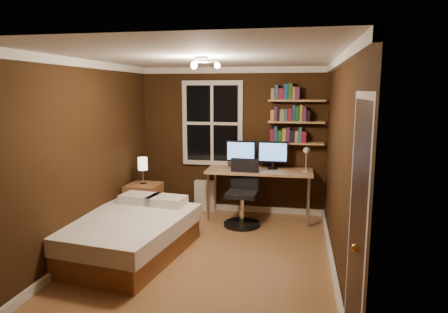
% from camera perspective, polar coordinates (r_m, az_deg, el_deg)
% --- Properties ---
extents(floor, '(4.20, 4.20, 0.00)m').
position_cam_1_polar(floor, '(5.27, -2.68, -14.27)').
color(floor, brown).
rests_on(floor, ground).
extents(wall_back, '(3.20, 0.04, 2.50)m').
position_cam_1_polar(wall_back, '(6.93, 1.23, 2.27)').
color(wall_back, black).
rests_on(wall_back, ground).
extents(wall_left, '(0.04, 4.20, 2.50)m').
position_cam_1_polar(wall_left, '(5.49, -19.26, -0.17)').
color(wall_left, black).
rests_on(wall_left, ground).
extents(wall_right, '(0.04, 4.20, 2.50)m').
position_cam_1_polar(wall_right, '(4.79, 16.17, -1.35)').
color(wall_right, black).
rests_on(wall_right, ground).
extents(ceiling, '(3.20, 4.20, 0.02)m').
position_cam_1_polar(ceiling, '(4.84, -2.91, 13.98)').
color(ceiling, white).
rests_on(ceiling, wall_back).
extents(window, '(1.06, 0.06, 1.46)m').
position_cam_1_polar(window, '(6.93, -1.67, 4.76)').
color(window, silver).
rests_on(window, wall_back).
extents(door, '(0.03, 0.82, 2.05)m').
position_cam_1_polar(door, '(3.36, 18.32, -10.05)').
color(door, black).
rests_on(door, ground).
extents(door_knob, '(0.06, 0.06, 0.06)m').
position_cam_1_polar(door_knob, '(3.08, 18.28, -12.32)').
color(door_knob, '#C58C37').
rests_on(door_knob, door).
extents(ceiling_fixture, '(0.44, 0.44, 0.18)m').
position_cam_1_polar(ceiling_fixture, '(4.73, -3.19, 12.87)').
color(ceiling_fixture, beige).
rests_on(ceiling_fixture, ceiling).
extents(bookshelf_lower, '(0.92, 0.22, 0.03)m').
position_cam_1_polar(bookshelf_lower, '(6.72, 10.19, 1.90)').
color(bookshelf_lower, tan).
rests_on(bookshelf_lower, wall_back).
extents(books_row_lower, '(0.54, 0.16, 0.23)m').
position_cam_1_polar(books_row_lower, '(6.71, 10.22, 3.00)').
color(books_row_lower, maroon).
rests_on(books_row_lower, bookshelf_lower).
extents(bookshelf_middle, '(0.92, 0.22, 0.03)m').
position_cam_1_polar(bookshelf_middle, '(6.69, 10.27, 4.87)').
color(bookshelf_middle, tan).
rests_on(bookshelf_middle, wall_back).
extents(books_row_middle, '(0.66, 0.16, 0.23)m').
position_cam_1_polar(books_row_middle, '(6.68, 10.31, 5.98)').
color(books_row_middle, navy).
rests_on(books_row_middle, bookshelf_middle).
extents(bookshelf_upper, '(0.92, 0.22, 0.03)m').
position_cam_1_polar(bookshelf_upper, '(6.67, 10.36, 7.87)').
color(bookshelf_upper, tan).
rests_on(bookshelf_upper, wall_back).
extents(books_row_upper, '(0.42, 0.16, 0.23)m').
position_cam_1_polar(books_row_upper, '(6.67, 10.40, 8.98)').
color(books_row_upper, '#214E24').
rests_on(books_row_upper, bookshelf_upper).
extents(bed, '(1.57, 2.01, 0.63)m').
position_cam_1_polar(bed, '(5.40, -13.45, -10.85)').
color(bed, brown).
rests_on(bed, ground).
extents(nightstand, '(0.52, 0.52, 0.63)m').
position_cam_1_polar(nightstand, '(6.61, -11.36, -6.55)').
color(nightstand, brown).
rests_on(nightstand, ground).
extents(bedside_lamp, '(0.15, 0.15, 0.44)m').
position_cam_1_polar(bedside_lamp, '(6.49, -11.51, -2.03)').
color(bedside_lamp, white).
rests_on(bedside_lamp, nightstand).
extents(radiator, '(0.36, 0.13, 0.54)m').
position_cam_1_polar(radiator, '(7.12, -2.74, -5.60)').
color(radiator, silver).
rests_on(radiator, ground).
extents(desk, '(1.73, 0.65, 0.82)m').
position_cam_1_polar(desk, '(6.61, 5.07, -2.40)').
color(desk, tan).
rests_on(desk, ground).
extents(monitor_left, '(0.50, 0.12, 0.47)m').
position_cam_1_polar(monitor_left, '(6.68, 2.42, 0.30)').
color(monitor_left, black).
rests_on(monitor_left, desk).
extents(monitor_right, '(0.50, 0.12, 0.47)m').
position_cam_1_polar(monitor_right, '(6.63, 7.00, 0.16)').
color(monitor_right, black).
rests_on(monitor_right, desk).
extents(desk_lamp, '(0.14, 0.32, 0.44)m').
position_cam_1_polar(desk_lamp, '(6.43, 11.68, -0.37)').
color(desk_lamp, silver).
rests_on(desk_lamp, desk).
extents(office_chair, '(0.57, 0.57, 1.04)m').
position_cam_1_polar(office_chair, '(6.34, 2.69, -6.25)').
color(office_chair, black).
rests_on(office_chair, ground).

